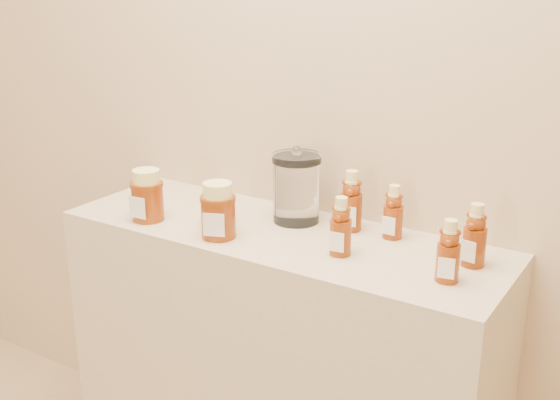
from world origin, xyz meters
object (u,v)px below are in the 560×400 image
Objects in this scene: bear_bottle_back_left at (351,197)px; bear_bottle_front_left at (341,222)px; display_table at (280,380)px; honey_jar_left at (147,195)px; glass_canister at (296,185)px.

bear_bottle_back_left is 0.17m from bear_bottle_front_left.
bear_bottle_front_left is (0.20, -0.05, 0.53)m from display_table.
display_table is at bearing 14.84° from honey_jar_left.
bear_bottle_back_left is at bearing 37.68° from display_table.
honey_jar_left is at bearing -148.97° from glass_canister.
bear_bottle_back_left is at bearing 101.24° from bear_bottle_front_left.
glass_canister is at bearing 173.67° from bear_bottle_back_left.
glass_canister reaches higher than display_table.
bear_bottle_back_left is (0.15, 0.11, 0.54)m from display_table.
honey_jar_left is (-0.50, -0.23, -0.02)m from bear_bottle_back_left.
display_table is 6.59× the size of bear_bottle_back_left.
honey_jar_left is 0.70× the size of glass_canister.
bear_bottle_back_left is 0.55m from honey_jar_left.
bear_bottle_back_left reaches higher than bear_bottle_front_left.
glass_canister is at bearing 27.84° from honey_jar_left.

